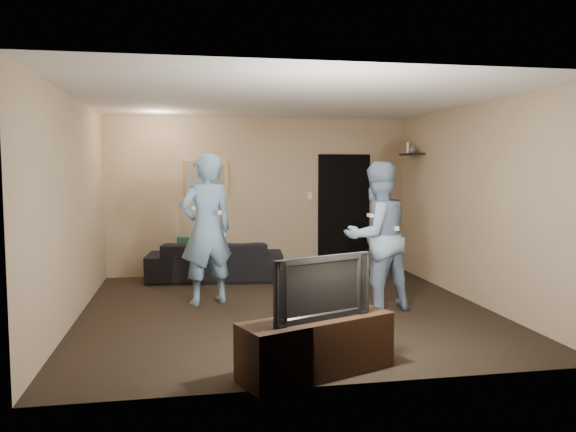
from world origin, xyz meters
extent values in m
plane|color=black|center=(0.00, 0.00, 0.00)|extent=(5.00, 5.00, 0.00)
cube|color=silver|center=(0.00, 0.00, 2.60)|extent=(5.00, 5.00, 0.04)
cube|color=tan|center=(0.00, 2.50, 1.30)|extent=(5.00, 0.04, 2.60)
cube|color=tan|center=(0.00, -2.50, 1.30)|extent=(5.00, 0.04, 2.60)
cube|color=tan|center=(-2.50, 0.00, 1.30)|extent=(0.04, 5.00, 2.60)
cube|color=tan|center=(2.50, 0.00, 1.30)|extent=(0.04, 5.00, 2.60)
imported|color=black|center=(-0.77, 2.04, 0.31)|extent=(2.18, 1.03, 0.62)
cube|color=#174736|center=(-1.14, 2.04, 0.48)|extent=(0.45, 0.18, 0.44)
cube|color=olive|center=(-0.90, 2.48, 1.60)|extent=(0.72, 0.05, 0.57)
cube|color=slate|center=(-0.90, 2.45, 1.60)|extent=(0.62, 0.01, 0.47)
cube|color=black|center=(1.45, 2.47, 1.00)|extent=(0.90, 0.06, 2.00)
cube|color=silver|center=(0.85, 2.48, 1.30)|extent=(0.08, 0.02, 0.12)
cube|color=black|center=(2.39, 1.80, 1.99)|extent=(0.20, 0.60, 0.03)
imported|color=#9F9FA4|center=(2.39, 1.77, 2.07)|extent=(0.15, 0.15, 0.13)
cylinder|color=silver|center=(2.39, 1.96, 2.09)|extent=(0.06, 0.06, 0.18)
cube|color=black|center=(-0.13, -2.23, 0.25)|extent=(1.44, 0.92, 0.49)
imported|color=black|center=(-0.13, -2.23, 0.77)|extent=(0.93, 0.47, 0.55)
imported|color=#7DAED9|center=(-0.96, 0.49, 0.98)|extent=(0.83, 0.68, 1.95)
cube|color=white|center=(-1.12, 0.27, 1.27)|extent=(0.04, 0.14, 0.04)
cube|color=white|center=(-0.80, 0.27, 1.21)|extent=(0.05, 0.09, 0.05)
imported|color=#86A4C3|center=(1.10, -0.23, 0.92)|extent=(1.06, 0.93, 1.85)
cube|color=white|center=(0.94, -0.45, 1.21)|extent=(0.04, 0.14, 0.04)
cube|color=white|center=(1.26, -0.45, 1.05)|extent=(0.05, 0.09, 0.05)
camera|label=1|loc=(-1.21, -6.80, 1.77)|focal=35.00mm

